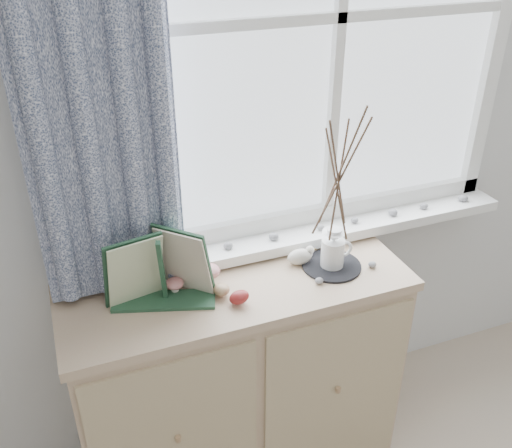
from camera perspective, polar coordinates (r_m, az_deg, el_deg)
name	(u,v)px	position (r m, az deg, el deg)	size (l,w,h in m)	color
sideboard	(239,376)	(2.22, -1.68, -14.95)	(1.20, 0.45, 0.85)	tan
botanical_book	(163,273)	(1.79, -9.27, -4.88)	(0.38, 0.13, 0.27)	#21452E
toadstool_cluster	(189,264)	(1.94, -6.68, -4.04)	(0.19, 0.17, 0.11)	white
wooden_eggs	(221,289)	(1.88, -3.51, -6.50)	(0.13, 0.17, 0.07)	tan
songbird_figurine	(300,256)	(2.03, 4.41, -3.19)	(0.12, 0.06, 0.07)	silver
crocheted_doily	(332,266)	(2.04, 7.57, -4.15)	(0.21, 0.21, 0.01)	black
twig_pitcher	(339,175)	(1.87, 8.28, 4.88)	(0.23, 0.23, 0.62)	white
sideboard_pebbles	(323,261)	(2.05, 6.72, -3.69)	(0.33, 0.23, 0.02)	gray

